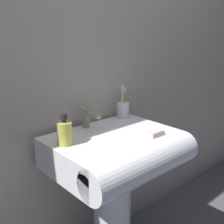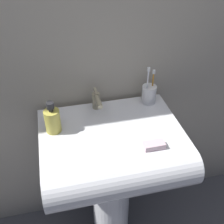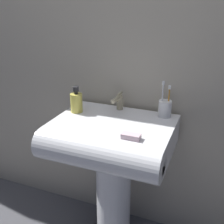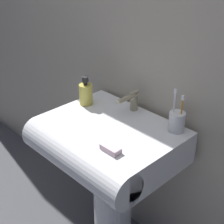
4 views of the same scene
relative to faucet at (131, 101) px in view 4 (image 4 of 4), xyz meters
The scene contains 7 objects.
wall_back 0.36m from the faucet, 73.91° to the left, with size 5.00×0.05×2.40m, color #B7AD99.
sink_pedestal 0.56m from the faucet, 78.73° to the right, with size 0.20×0.20×0.65m, color white.
sink_basin 0.25m from the faucet, 81.73° to the right, with size 0.62×0.51×0.16m.
faucet is the anchor object (origin of this frame).
toothbrush_cup 0.26m from the faucet, ahead, with size 0.07×0.07×0.20m.
soap_bottle 0.24m from the faucet, 153.05° to the right, with size 0.07×0.07×0.15m.
bar_soap 0.36m from the faucet, 60.28° to the right, with size 0.09×0.04×0.02m, color silver.
Camera 4 is at (0.96, -0.93, 1.59)m, focal length 55.00 mm.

